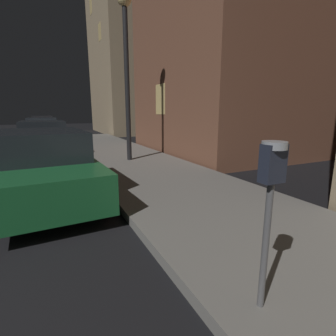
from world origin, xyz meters
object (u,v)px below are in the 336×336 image
at_px(car_green, 45,165).
at_px(street_lamp, 126,53).
at_px(car_black, 44,139).
at_px(car_white, 43,130).
at_px(parking_meter, 271,186).
at_px(car_red, 43,125).

bearing_deg(car_green, street_lamp, 46.02).
relative_size(car_black, street_lamp, 0.85).
bearing_deg(car_white, street_lamp, -73.77).
xyz_separation_m(parking_meter, car_green, (-1.60, 4.42, -0.53)).
xyz_separation_m(car_black, street_lamp, (2.65, -2.84, 2.94)).
bearing_deg(parking_meter, car_red, 93.98).
bearing_deg(car_green, car_black, 90.01).
height_order(car_black, street_lamp, street_lamp).
relative_size(car_green, street_lamp, 0.87).
bearing_deg(car_black, car_red, 90.00).
relative_size(car_black, car_white, 1.07).
xyz_separation_m(car_red, street_lamp, (2.65, -15.89, 2.93)).
bearing_deg(car_black, car_white, 90.02).
xyz_separation_m(parking_meter, car_white, (-1.60, 16.28, -0.53)).
height_order(car_white, car_red, same).
bearing_deg(car_red, car_black, -90.00).
distance_m(parking_meter, car_white, 16.37).
bearing_deg(car_black, street_lamp, -46.94).
relative_size(car_white, car_red, 0.96).
bearing_deg(street_lamp, car_white, 106.23).
distance_m(parking_meter, car_green, 4.73).
bearing_deg(car_red, street_lamp, -80.52).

